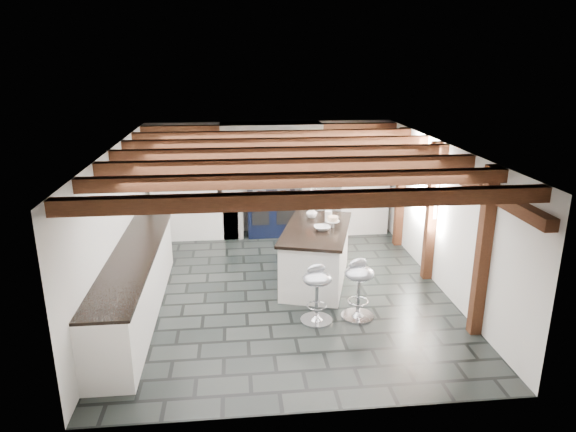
{
  "coord_description": "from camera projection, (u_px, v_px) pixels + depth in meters",
  "views": [
    {
      "loc": [
        -0.72,
        -7.46,
        3.59
      ],
      "look_at": [
        0.1,
        0.4,
        1.1
      ],
      "focal_mm": 32.0,
      "sensor_mm": 36.0,
      "label": 1
    }
  ],
  "objects": [
    {
      "name": "ground",
      "position": [
        284.0,
        289.0,
        8.23
      ],
      "size": [
        6.0,
        6.0,
        0.0
      ],
      "primitive_type": "plane",
      "color": "black",
      "rests_on": "ground"
    },
    {
      "name": "bar_stool_far",
      "position": [
        317.0,
        287.0,
        7.09
      ],
      "size": [
        0.52,
        0.52,
        0.83
      ],
      "rotation": [
        0.0,
        0.0,
        0.33
      ],
      "color": "silver",
      "rests_on": "ground"
    },
    {
      "name": "kitchen_island",
      "position": [
        316.0,
        254.0,
        8.38
      ],
      "size": [
        1.49,
        2.1,
        1.25
      ],
      "rotation": [
        0.0,
        0.0,
        -0.29
      ],
      "color": "white",
      "rests_on": "ground"
    },
    {
      "name": "room_shell",
      "position": [
        243.0,
        202.0,
        9.19
      ],
      "size": [
        6.0,
        6.03,
        6.0
      ],
      "color": "silver",
      "rests_on": "ground"
    },
    {
      "name": "range_cooker",
      "position": [
        272.0,
        213.0,
        10.63
      ],
      "size": [
        1.0,
        0.63,
        0.99
      ],
      "color": "black",
      "rests_on": "ground"
    },
    {
      "name": "bar_stool_near",
      "position": [
        358.0,
        282.0,
        7.19
      ],
      "size": [
        0.56,
        0.56,
        0.87
      ],
      "rotation": [
        0.0,
        0.0,
        0.39
      ],
      "color": "silver",
      "rests_on": "ground"
    }
  ]
}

